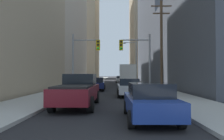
{
  "coord_description": "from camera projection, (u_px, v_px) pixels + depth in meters",
  "views": [
    {
      "loc": [
        0.3,
        -3.05,
        1.87
      ],
      "look_at": [
        0.0,
        25.53,
        2.48
      ],
      "focal_mm": 33.21,
      "sensor_mm": 36.0,
      "label": 1
    }
  ],
  "objects": [
    {
      "name": "pickup_truck_maroon",
      "position": [
        78.0,
        91.0,
        12.0
      ],
      "size": [
        2.2,
        5.43,
        1.9
      ],
      "color": "maroon",
      "rests_on": "ground"
    },
    {
      "name": "sedan_blue",
      "position": [
        150.0,
        101.0,
        8.43
      ],
      "size": [
        1.95,
        4.22,
        1.52
      ],
      "color": "navy",
      "rests_on": "ground"
    },
    {
      "name": "sedan_navy",
      "position": [
        96.0,
        84.0,
        24.18
      ],
      "size": [
        1.95,
        4.26,
        1.52
      ],
      "color": "#141E4C",
      "rests_on": "ground"
    },
    {
      "name": "traffic_signal_near_left",
      "position": [
        84.0,
        54.0,
        21.2
      ],
      "size": [
        2.87,
        0.44,
        6.0
      ],
      "color": "gray",
      "rests_on": "ground"
    },
    {
      "name": "building_right_mid_block",
      "position": [
        192.0,
        19.0,
        50.89
      ],
      "size": [
        23.81,
        27.07,
        30.81
      ],
      "primitive_type": "cube",
      "color": "#4C515B",
      "rests_on": "ground"
    },
    {
      "name": "traffic_signal_near_right",
      "position": [
        137.0,
        53.0,
        21.14
      ],
      "size": [
        3.21,
        0.44,
        6.0
      ],
      "color": "gray",
      "rests_on": "ground"
    },
    {
      "name": "utility_pole_right",
      "position": [
        161.0,
        43.0,
        22.39
      ],
      "size": [
        2.2,
        0.28,
        9.91
      ],
      "color": "brown",
      "rests_on": "ground"
    },
    {
      "name": "street_lamp_right",
      "position": [
        134.0,
        59.0,
        35.06
      ],
      "size": [
        2.38,
        0.32,
        7.5
      ],
      "color": "gray",
      "rests_on": "ground"
    },
    {
      "name": "building_right_far_highrise",
      "position": [
        149.0,
        11.0,
        92.93
      ],
      "size": [
        15.23,
        28.46,
        61.17
      ],
      "primitive_type": "cube",
      "color": "tan",
      "rests_on": "ground"
    },
    {
      "name": "sedan_white",
      "position": [
        120.0,
        79.0,
        48.03
      ],
      "size": [
        1.95,
        4.22,
        1.52
      ],
      "color": "white",
      "rests_on": "ground"
    },
    {
      "name": "city_bus",
      "position": [
        127.0,
        74.0,
        36.66
      ],
      "size": [
        2.9,
        11.58,
        3.4
      ],
      "color": "silver",
      "rests_on": "ground"
    },
    {
      "name": "sidewalk_right",
      "position": [
        133.0,
        81.0,
        52.94
      ],
      "size": [
        3.48,
        160.0,
        0.15
      ],
      "primitive_type": "cube",
      "color": "#9E9E99",
      "rests_on": "ground"
    },
    {
      "name": "building_left_mid_office",
      "position": [
        23.0,
        10.0,
        47.84
      ],
      "size": [
        25.82,
        27.65,
        33.68
      ],
      "primitive_type": "cube",
      "color": "#B7A893",
      "rests_on": "ground"
    },
    {
      "name": "sedan_silver",
      "position": [
        129.0,
        87.0,
        17.62
      ],
      "size": [
        1.95,
        4.22,
        1.52
      ],
      "color": "#B7BABF",
      "rests_on": "ground"
    },
    {
      "name": "sidewalk_left",
      "position": [
        93.0,
        81.0,
        53.05
      ],
      "size": [
        3.48,
        160.0,
        0.15
      ],
      "primitive_type": "cube",
      "color": "#9E9E99",
      "rests_on": "ground"
    },
    {
      "name": "building_left_far_tower",
      "position": [
        74.0,
        11.0,
        95.27
      ],
      "size": [
        21.53,
        25.09,
        62.12
      ],
      "primitive_type": "cube",
      "color": "tan",
      "rests_on": "ground"
    }
  ]
}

